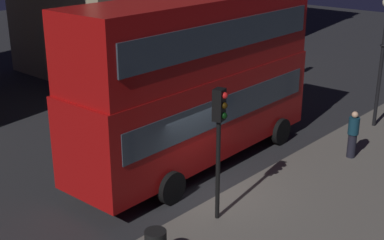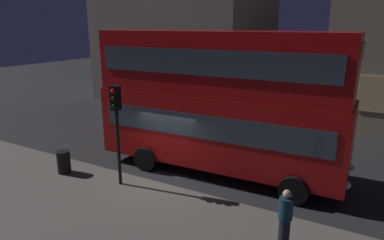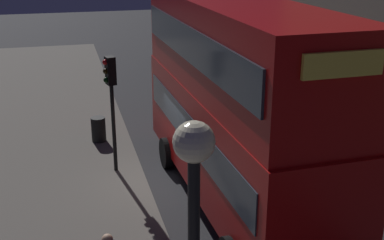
# 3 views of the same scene
# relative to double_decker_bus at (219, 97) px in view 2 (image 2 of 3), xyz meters

# --- Properties ---
(ground_plane) EXTENTS (80.00, 80.00, 0.00)m
(ground_plane) POSITION_rel_double_decker_bus_xyz_m (-1.57, -1.57, -3.11)
(ground_plane) COLOR #232326
(sidewalk_slab) EXTENTS (44.00, 7.34, 0.12)m
(sidewalk_slab) POSITION_rel_double_decker_bus_xyz_m (-1.57, -5.88, -3.05)
(sidewalk_slab) COLOR #5B564F
(sidewalk_slab) RESTS_ON ground
(double_decker_bus) EXTENTS (9.95, 3.06, 5.62)m
(double_decker_bus) POSITION_rel_double_decker_bus_xyz_m (0.00, 0.00, 0.00)
(double_decker_bus) COLOR #9E0C0C
(double_decker_bus) RESTS_ON ground
(traffic_light_near_kerb) EXTENTS (0.37, 0.39, 3.68)m
(traffic_light_near_kerb) POSITION_rel_double_decker_bus_xyz_m (-2.56, -3.05, -0.33)
(traffic_light_near_kerb) COLOR black
(traffic_light_near_kerb) RESTS_ON sidewalk_slab
(pedestrian) EXTENTS (0.37, 0.37, 1.67)m
(pedestrian) POSITION_rel_double_decker_bus_xyz_m (3.74, -3.85, -2.14)
(pedestrian) COLOR black
(pedestrian) RESTS_ON sidewalk_slab
(litter_bin) EXTENTS (0.52, 0.52, 0.90)m
(litter_bin) POSITION_rel_double_decker_bus_xyz_m (-5.19, -3.35, -2.54)
(litter_bin) COLOR black
(litter_bin) RESTS_ON sidewalk_slab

